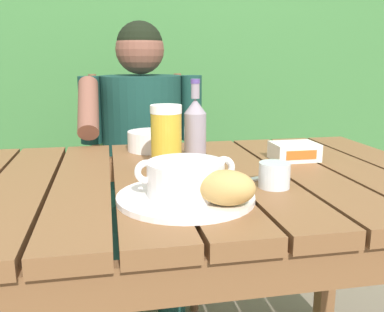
{
  "coord_description": "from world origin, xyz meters",
  "views": [
    {
      "loc": [
        -0.22,
        -1.04,
        1.06
      ],
      "look_at": [
        -0.03,
        -0.1,
        0.84
      ],
      "focal_mm": 40.25,
      "sensor_mm": 36.0,
      "label": 1
    }
  ],
  "objects_px": {
    "table_knife": "(245,180)",
    "person_eating": "(143,148)",
    "serving_plate": "(186,197)",
    "beer_bottle": "(195,131)",
    "beer_glass": "(166,138)",
    "soup_bowl": "(186,177)",
    "chair_near_diner": "(141,189)",
    "water_glass_small": "(274,175)",
    "butter_tub": "(294,151)",
    "bread_roll": "(227,188)",
    "diner_bowl": "(152,141)"
  },
  "relations": [
    {
      "from": "table_knife",
      "to": "person_eating",
      "type": "bearing_deg",
      "value": 103.8
    },
    {
      "from": "serving_plate",
      "to": "beer_bottle",
      "type": "relative_size",
      "value": 1.23
    },
    {
      "from": "beer_glass",
      "to": "beer_bottle",
      "type": "relative_size",
      "value": 0.73
    },
    {
      "from": "beer_glass",
      "to": "table_knife",
      "type": "xyz_separation_m",
      "value": [
        0.17,
        -0.15,
        -0.08
      ]
    },
    {
      "from": "soup_bowl",
      "to": "beer_bottle",
      "type": "xyz_separation_m",
      "value": [
        0.08,
        0.28,
        0.05
      ]
    },
    {
      "from": "chair_near_diner",
      "to": "water_glass_small",
      "type": "bearing_deg",
      "value": -76.93
    },
    {
      "from": "chair_near_diner",
      "to": "person_eating",
      "type": "distance_m",
      "value": 0.31
    },
    {
      "from": "chair_near_diner",
      "to": "butter_tub",
      "type": "relative_size",
      "value": 7.71
    },
    {
      "from": "person_eating",
      "to": "serving_plate",
      "type": "height_order",
      "value": "person_eating"
    },
    {
      "from": "chair_near_diner",
      "to": "butter_tub",
      "type": "distance_m",
      "value": 0.91
    },
    {
      "from": "person_eating",
      "to": "soup_bowl",
      "type": "height_order",
      "value": "person_eating"
    },
    {
      "from": "bread_roll",
      "to": "butter_tub",
      "type": "distance_m",
      "value": 0.48
    },
    {
      "from": "person_eating",
      "to": "beer_bottle",
      "type": "bearing_deg",
      "value": -80.06
    },
    {
      "from": "person_eating",
      "to": "beer_glass",
      "type": "bearing_deg",
      "value": -88.5
    },
    {
      "from": "person_eating",
      "to": "butter_tub",
      "type": "distance_m",
      "value": 0.69
    },
    {
      "from": "chair_near_diner",
      "to": "beer_bottle",
      "type": "relative_size",
      "value": 4.21
    },
    {
      "from": "soup_bowl",
      "to": "water_glass_small",
      "type": "distance_m",
      "value": 0.22
    },
    {
      "from": "butter_tub",
      "to": "serving_plate",
      "type": "bearing_deg",
      "value": -141.77
    },
    {
      "from": "table_knife",
      "to": "diner_bowl",
      "type": "distance_m",
      "value": 0.44
    },
    {
      "from": "beer_glass",
      "to": "butter_tub",
      "type": "distance_m",
      "value": 0.39
    },
    {
      "from": "chair_near_diner",
      "to": "soup_bowl",
      "type": "xyz_separation_m",
      "value": [
        0.02,
        -1.05,
        0.35
      ]
    },
    {
      "from": "water_glass_small",
      "to": "butter_tub",
      "type": "bearing_deg",
      "value": 57.1
    },
    {
      "from": "water_glass_small",
      "to": "butter_tub",
      "type": "xyz_separation_m",
      "value": [
        0.16,
        0.24,
        -0.0
      ]
    },
    {
      "from": "butter_tub",
      "to": "table_knife",
      "type": "bearing_deg",
      "value": -137.6
    },
    {
      "from": "chair_near_diner",
      "to": "diner_bowl",
      "type": "xyz_separation_m",
      "value": [
        0.0,
        -0.55,
        0.33
      ]
    },
    {
      "from": "water_glass_small",
      "to": "table_knife",
      "type": "bearing_deg",
      "value": 134.64
    },
    {
      "from": "beer_glass",
      "to": "water_glass_small",
      "type": "distance_m",
      "value": 0.3
    },
    {
      "from": "serving_plate",
      "to": "diner_bowl",
      "type": "height_order",
      "value": "diner_bowl"
    },
    {
      "from": "person_eating",
      "to": "butter_tub",
      "type": "height_order",
      "value": "person_eating"
    },
    {
      "from": "beer_bottle",
      "to": "water_glass_small",
      "type": "bearing_deg",
      "value": -59.78
    },
    {
      "from": "diner_bowl",
      "to": "table_knife",
      "type": "bearing_deg",
      "value": -65.9
    },
    {
      "from": "bread_roll",
      "to": "table_knife",
      "type": "bearing_deg",
      "value": 61.79
    },
    {
      "from": "bread_roll",
      "to": "butter_tub",
      "type": "height_order",
      "value": "bread_roll"
    },
    {
      "from": "chair_near_diner",
      "to": "water_glass_small",
      "type": "xyz_separation_m",
      "value": [
        0.23,
        -1.0,
        0.33
      ]
    },
    {
      "from": "soup_bowl",
      "to": "water_glass_small",
      "type": "relative_size",
      "value": 2.94
    },
    {
      "from": "chair_near_diner",
      "to": "serving_plate",
      "type": "distance_m",
      "value": 1.09
    },
    {
      "from": "chair_near_diner",
      "to": "beer_bottle",
      "type": "height_order",
      "value": "beer_bottle"
    },
    {
      "from": "butter_tub",
      "to": "diner_bowl",
      "type": "height_order",
      "value": "diner_bowl"
    },
    {
      "from": "beer_bottle",
      "to": "diner_bowl",
      "type": "relative_size",
      "value": 1.55
    },
    {
      "from": "soup_bowl",
      "to": "beer_glass",
      "type": "relative_size",
      "value": 1.22
    },
    {
      "from": "chair_near_diner",
      "to": "table_knife",
      "type": "distance_m",
      "value": 1.01
    },
    {
      "from": "beer_glass",
      "to": "bread_roll",
      "type": "bearing_deg",
      "value": -77.52
    },
    {
      "from": "beer_glass",
      "to": "diner_bowl",
      "type": "xyz_separation_m",
      "value": [
        -0.01,
        0.26,
        -0.06
      ]
    },
    {
      "from": "serving_plate",
      "to": "table_knife",
      "type": "bearing_deg",
      "value": 32.03
    },
    {
      "from": "serving_plate",
      "to": "soup_bowl",
      "type": "relative_size",
      "value": 1.37
    },
    {
      "from": "bread_roll",
      "to": "butter_tub",
      "type": "bearing_deg",
      "value": 50.45
    },
    {
      "from": "water_glass_small",
      "to": "diner_bowl",
      "type": "distance_m",
      "value": 0.51
    },
    {
      "from": "serving_plate",
      "to": "table_knife",
      "type": "distance_m",
      "value": 0.19
    },
    {
      "from": "beer_glass",
      "to": "butter_tub",
      "type": "relative_size",
      "value": 1.34
    },
    {
      "from": "soup_bowl",
      "to": "beer_bottle",
      "type": "height_order",
      "value": "beer_bottle"
    }
  ]
}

